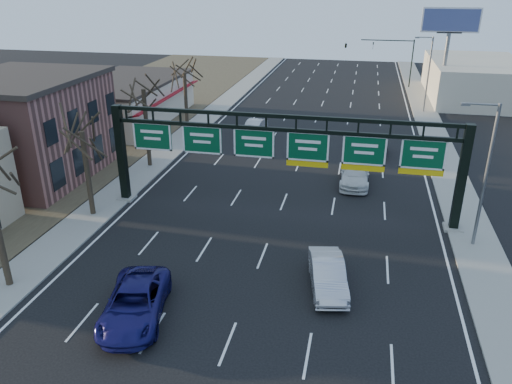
% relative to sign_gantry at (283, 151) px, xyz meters
% --- Properties ---
extents(ground, '(160.00, 160.00, 0.00)m').
position_rel_sign_gantry_xyz_m(ground, '(-0.16, -8.00, -4.63)').
color(ground, black).
rests_on(ground, ground).
extents(sidewalk_left, '(3.00, 120.00, 0.12)m').
position_rel_sign_gantry_xyz_m(sidewalk_left, '(-12.96, 12.00, -4.57)').
color(sidewalk_left, gray).
rests_on(sidewalk_left, ground).
extents(sidewalk_right, '(3.00, 120.00, 0.12)m').
position_rel_sign_gantry_xyz_m(sidewalk_right, '(12.64, 12.00, -4.57)').
color(sidewalk_right, gray).
rests_on(sidewalk_right, ground).
extents(dirt_strip_left, '(21.00, 120.00, 0.06)m').
position_rel_sign_gantry_xyz_m(dirt_strip_left, '(-25.16, 12.00, -4.60)').
color(dirt_strip_left, '#473D2B').
rests_on(dirt_strip_left, ground).
extents(lane_markings, '(21.60, 120.00, 0.01)m').
position_rel_sign_gantry_xyz_m(lane_markings, '(-0.16, 12.00, -4.62)').
color(lane_markings, white).
rests_on(lane_markings, ground).
extents(sign_gantry, '(24.60, 1.20, 7.20)m').
position_rel_sign_gantry_xyz_m(sign_gantry, '(0.00, 0.00, 0.00)').
color(sign_gantry, black).
rests_on(sign_gantry, ground).
extents(brick_block, '(10.40, 12.40, 8.30)m').
position_rel_sign_gantry_xyz_m(brick_block, '(-21.66, 3.00, -0.47)').
color(brick_block, '#995C53').
rests_on(brick_block, ground).
extents(cream_strip, '(10.90, 18.40, 4.70)m').
position_rel_sign_gantry_xyz_m(cream_strip, '(-21.64, 21.00, -2.27)').
color(cream_strip, beige).
rests_on(cream_strip, ground).
extents(building_right_distant, '(12.00, 20.00, 5.00)m').
position_rel_sign_gantry_xyz_m(building_right_distant, '(19.84, 42.00, -2.13)').
color(building_right_distant, beige).
rests_on(building_right_distant, ground).
extents(tree_gantry, '(3.60, 3.60, 8.48)m').
position_rel_sign_gantry_xyz_m(tree_gantry, '(-12.96, -3.00, 2.48)').
color(tree_gantry, '#2E2319').
rests_on(tree_gantry, sidewalk_left).
extents(tree_mid, '(3.60, 3.60, 9.24)m').
position_rel_sign_gantry_xyz_m(tree_mid, '(-12.96, 7.00, 3.23)').
color(tree_mid, '#2E2319').
rests_on(tree_mid, sidewalk_left).
extents(tree_far, '(3.60, 3.60, 8.86)m').
position_rel_sign_gantry_xyz_m(tree_far, '(-12.96, 17.00, 2.86)').
color(tree_far, '#2E2319').
rests_on(tree_far, sidewalk_left).
extents(streetlight_near, '(2.15, 0.22, 9.00)m').
position_rel_sign_gantry_xyz_m(streetlight_near, '(12.31, -2.00, 0.45)').
color(streetlight_near, slate).
rests_on(streetlight_near, sidewalk_right).
extents(streetlight_far, '(2.15, 0.22, 9.00)m').
position_rel_sign_gantry_xyz_m(streetlight_far, '(12.31, 32.00, 0.45)').
color(streetlight_far, slate).
rests_on(streetlight_far, sidewalk_right).
extents(billboard_right, '(7.00, 0.50, 12.00)m').
position_rel_sign_gantry_xyz_m(billboard_right, '(14.84, 36.98, 4.43)').
color(billboard_right, slate).
rests_on(billboard_right, ground).
extents(traffic_signal_mast, '(10.16, 0.54, 7.00)m').
position_rel_sign_gantry_xyz_m(traffic_signal_mast, '(5.53, 47.00, 0.87)').
color(traffic_signal_mast, black).
rests_on(traffic_signal_mast, ground).
extents(car_blue_suv, '(3.95, 6.43, 1.66)m').
position_rel_sign_gantry_xyz_m(car_blue_suv, '(-5.08, -13.09, -3.80)').
color(car_blue_suv, navy).
rests_on(car_blue_suv, ground).
extents(car_silver_sedan, '(2.66, 5.18, 1.63)m').
position_rel_sign_gantry_xyz_m(car_silver_sedan, '(3.92, -8.55, -3.82)').
color(car_silver_sedan, '#B8B8BD').
rests_on(car_silver_sedan, ground).
extents(car_white_wagon, '(2.28, 5.56, 1.61)m').
position_rel_sign_gantry_xyz_m(car_white_wagon, '(4.85, 6.73, -3.82)').
color(car_white_wagon, silver).
rests_on(car_white_wagon, ground).
extents(car_grey_far, '(2.34, 4.22, 1.36)m').
position_rel_sign_gantry_xyz_m(car_grey_far, '(6.68, 14.21, -3.95)').
color(car_grey_far, '#424447').
rests_on(car_grey_far, ground).
extents(car_silver_distant, '(2.17, 4.81, 1.53)m').
position_rel_sign_gantry_xyz_m(car_silver_distant, '(-6.01, 18.36, -3.86)').
color(car_silver_distant, '#B2B3B7').
rests_on(car_silver_distant, ground).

